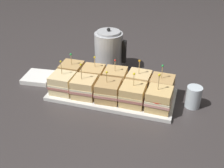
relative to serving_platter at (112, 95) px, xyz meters
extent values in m
plane|color=#383333|center=(0.00, 0.00, -0.01)|extent=(6.00, 6.00, 0.00)
cube|color=silver|center=(0.00, 0.00, 0.00)|extent=(0.62, 0.27, 0.01)
cube|color=silver|center=(0.00, 0.00, 0.01)|extent=(0.62, 0.27, 0.01)
cube|color=beige|center=(-0.24, -0.06, 0.03)|extent=(0.11, 0.11, 0.04)
cube|color=#B26B60|center=(-0.24, -0.06, 0.05)|extent=(0.11, 0.11, 0.01)
cube|color=beige|center=(-0.24, -0.06, 0.06)|extent=(0.11, 0.11, 0.01)
cube|color=beige|center=(-0.24, -0.06, 0.09)|extent=(0.11, 0.11, 0.04)
cylinder|color=tan|center=(-0.24, -0.05, 0.13)|extent=(0.00, 0.01, 0.08)
sphere|color=yellow|center=(-0.24, -0.05, 0.17)|extent=(0.01, 0.01, 0.01)
cube|color=#DBB77A|center=(-0.12, -0.06, 0.03)|extent=(0.11, 0.11, 0.04)
cube|color=tan|center=(-0.12, -0.06, 0.05)|extent=(0.12, 0.12, 0.01)
cube|color=beige|center=(-0.12, -0.06, 0.06)|extent=(0.12, 0.12, 0.01)
cube|color=#E8C281|center=(-0.12, -0.06, 0.09)|extent=(0.11, 0.11, 0.04)
cylinder|color=tan|center=(-0.13, -0.06, 0.14)|extent=(0.00, 0.01, 0.09)
sphere|color=yellow|center=(-0.13, -0.06, 0.18)|extent=(0.01, 0.01, 0.01)
cube|color=tan|center=(0.00, -0.06, 0.03)|extent=(0.11, 0.11, 0.04)
cube|color=tan|center=(0.00, -0.06, 0.05)|extent=(0.12, 0.12, 0.01)
cube|color=beige|center=(0.00, -0.06, 0.06)|extent=(0.12, 0.12, 0.01)
cube|color=tan|center=(0.00, -0.06, 0.09)|extent=(0.11, 0.11, 0.04)
cylinder|color=tan|center=(-0.01, -0.06, 0.13)|extent=(0.00, 0.01, 0.07)
sphere|color=yellow|center=(-0.01, -0.06, 0.16)|extent=(0.01, 0.01, 0.01)
cube|color=tan|center=(0.12, -0.06, 0.03)|extent=(0.11, 0.11, 0.04)
cube|color=#B26B60|center=(0.12, -0.06, 0.05)|extent=(0.11, 0.11, 0.01)
cube|color=beige|center=(0.12, -0.06, 0.06)|extent=(0.11, 0.11, 0.01)
cube|color=#E0B771|center=(0.12, -0.06, 0.09)|extent=(0.11, 0.11, 0.04)
cylinder|color=tan|center=(0.12, -0.06, 0.13)|extent=(0.00, 0.01, 0.07)
sphere|color=yellow|center=(0.12, -0.06, 0.17)|extent=(0.01, 0.01, 0.01)
cube|color=tan|center=(0.24, -0.06, 0.03)|extent=(0.11, 0.11, 0.04)
cube|color=tan|center=(0.24, -0.06, 0.05)|extent=(0.12, 0.12, 0.01)
cube|color=beige|center=(0.24, -0.06, 0.06)|extent=(0.12, 0.12, 0.01)
cylinder|color=red|center=(0.24, -0.08, 0.07)|extent=(0.07, 0.07, 0.00)
cube|color=#E0B771|center=(0.24, -0.06, 0.09)|extent=(0.11, 0.11, 0.04)
cylinder|color=tan|center=(0.23, -0.06, 0.14)|extent=(0.00, 0.00, 0.09)
sphere|color=yellow|center=(0.23, -0.06, 0.18)|extent=(0.01, 0.01, 0.01)
cube|color=tan|center=(-0.24, 0.06, 0.03)|extent=(0.11, 0.11, 0.04)
cube|color=#B26B60|center=(-0.24, 0.06, 0.05)|extent=(0.12, 0.12, 0.01)
cube|color=beige|center=(-0.24, 0.06, 0.06)|extent=(0.11, 0.11, 0.01)
cylinder|color=red|center=(-0.24, 0.04, 0.07)|extent=(0.07, 0.07, 0.00)
cube|color=tan|center=(-0.24, 0.06, 0.09)|extent=(0.11, 0.11, 0.04)
cylinder|color=tan|center=(-0.23, 0.05, 0.13)|extent=(0.00, 0.01, 0.07)
sphere|color=green|center=(-0.23, 0.05, 0.17)|extent=(0.01, 0.01, 0.01)
cube|color=tan|center=(-0.12, 0.06, 0.03)|extent=(0.11, 0.11, 0.04)
cube|color=tan|center=(-0.12, 0.06, 0.05)|extent=(0.12, 0.12, 0.01)
cube|color=beige|center=(-0.12, 0.06, 0.06)|extent=(0.12, 0.12, 0.01)
cube|color=tan|center=(-0.12, 0.06, 0.09)|extent=(0.11, 0.11, 0.04)
cylinder|color=tan|center=(-0.11, 0.07, 0.13)|extent=(0.00, 0.00, 0.07)
sphere|color=yellow|center=(-0.11, 0.07, 0.16)|extent=(0.01, 0.01, 0.01)
cube|color=tan|center=(0.00, 0.06, 0.03)|extent=(0.11, 0.11, 0.04)
cube|color=#B26B60|center=(0.00, 0.06, 0.05)|extent=(0.12, 0.12, 0.01)
cube|color=beige|center=(0.00, 0.06, 0.06)|extent=(0.12, 0.12, 0.01)
cylinder|color=red|center=(0.00, 0.04, 0.07)|extent=(0.06, 0.06, 0.00)
cube|color=tan|center=(0.00, 0.06, 0.09)|extent=(0.11, 0.11, 0.04)
cylinder|color=tan|center=(0.00, 0.05, 0.13)|extent=(0.00, 0.00, 0.07)
sphere|color=red|center=(0.00, 0.05, 0.17)|extent=(0.01, 0.01, 0.01)
cube|color=#DBB77A|center=(0.12, 0.06, 0.03)|extent=(0.11, 0.11, 0.04)
cube|color=#B26B60|center=(0.12, 0.06, 0.05)|extent=(0.12, 0.12, 0.01)
cube|color=beige|center=(0.12, 0.06, 0.06)|extent=(0.12, 0.12, 0.01)
cylinder|color=red|center=(0.12, 0.04, 0.07)|extent=(0.06, 0.06, 0.00)
cube|color=#E8C281|center=(0.12, 0.06, 0.09)|extent=(0.11, 0.11, 0.04)
cylinder|color=tan|center=(0.12, 0.06, 0.14)|extent=(0.00, 0.01, 0.08)
sphere|color=orange|center=(0.12, 0.06, 0.18)|extent=(0.01, 0.01, 0.01)
cube|color=tan|center=(0.24, 0.06, 0.03)|extent=(0.11, 0.11, 0.04)
cube|color=tan|center=(0.24, 0.06, 0.05)|extent=(0.12, 0.12, 0.01)
cube|color=beige|center=(0.24, 0.06, 0.06)|extent=(0.12, 0.12, 0.01)
cube|color=tan|center=(0.24, 0.06, 0.09)|extent=(0.11, 0.11, 0.04)
cylinder|color=tan|center=(0.23, 0.05, 0.13)|extent=(0.00, 0.01, 0.08)
sphere|color=green|center=(0.23, 0.05, 0.17)|extent=(0.01, 0.01, 0.01)
cylinder|color=#B7BABF|center=(-0.10, 0.28, 0.10)|extent=(0.16, 0.16, 0.22)
cylinder|color=#B7BABF|center=(-0.10, 0.28, 0.22)|extent=(0.13, 0.13, 0.01)
sphere|color=black|center=(-0.10, 0.28, 0.23)|extent=(0.02, 0.02, 0.02)
cube|color=black|center=(-0.01, 0.28, 0.11)|extent=(0.02, 0.02, 0.13)
cylinder|color=silver|center=(0.39, 0.03, 0.04)|extent=(0.07, 0.07, 0.10)
cube|color=white|center=(-0.44, 0.04, 0.00)|extent=(0.16, 0.16, 0.02)
camera|label=1|loc=(0.34, -1.12, 0.76)|focal=45.00mm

